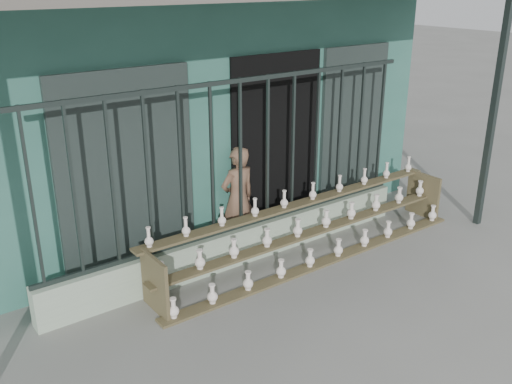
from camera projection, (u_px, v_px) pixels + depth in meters
ground at (312, 307)px, 6.06m from camera, size 60.00×60.00×0.00m
workshop_building at (131, 93)px, 8.67m from camera, size 7.40×6.60×3.21m
parapet_wall at (241, 244)px, 6.96m from camera, size 5.00×0.20×0.45m
security_fence at (241, 156)px, 6.56m from camera, size 5.00×0.04×1.80m
shelf_rack at (312, 230)px, 7.03m from camera, size 4.50×0.68×0.85m
elderly_woman at (238, 199)px, 7.13m from camera, size 0.51×0.35×1.36m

